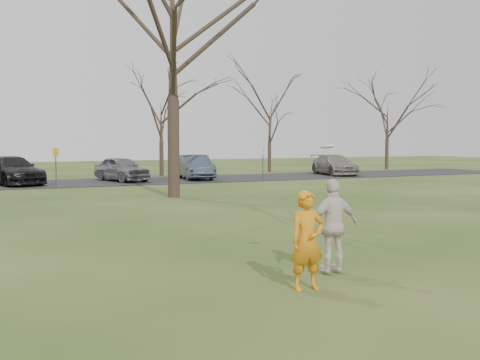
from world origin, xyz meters
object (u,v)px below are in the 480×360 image
player_defender (307,240)px  car_3 (12,170)px  car_7 (335,165)px  big_tree (173,34)px  car_5 (195,167)px  catching_play (334,225)px  car_4 (121,169)px

player_defender → car_3: 26.01m
car_7 → big_tree: 19.15m
car_3 → big_tree: big_tree is taller
car_3 → car_5: size_ratio=1.16×
player_defender → car_3: size_ratio=0.31×
player_defender → car_5: size_ratio=0.36×
car_3 → catching_play: size_ratio=2.27×
car_3 → car_7: 21.12m
car_5 → car_4: bearing=-174.9°
player_defender → catching_play: bearing=39.9°
car_7 → catching_play: size_ratio=2.07×
car_3 → car_5: 10.69m
car_7 → big_tree: big_tree is taller
catching_play → car_4: bearing=85.2°
car_3 → car_7: size_ratio=1.09×
player_defender → catching_play: size_ratio=0.70×
player_defender → car_5: player_defender is taller
car_4 → car_7: bearing=-17.4°
car_4 → catching_play: (-2.09, -25.08, 0.14)m
car_5 → car_7: size_ratio=0.94×
car_5 → big_tree: bearing=-107.8°
car_5 → car_7: 10.43m
car_3 → big_tree: (5.94, -10.14, 6.19)m
car_3 → catching_play: catching_play is taller
player_defender → car_4: player_defender is taller
car_3 → big_tree: size_ratio=0.38×
big_tree → catching_play: bearing=-97.4°
player_defender → catching_play: 1.28m
catching_play → big_tree: big_tree is taller
car_5 → big_tree: 12.62m
car_3 → car_4: size_ratio=1.24×
car_4 → catching_play: catching_play is taller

